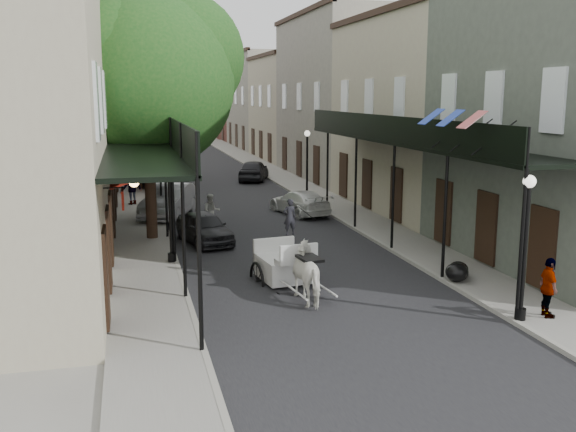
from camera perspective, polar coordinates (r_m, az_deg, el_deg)
ground at (r=17.54m, az=4.80°, el=-8.47°), size 140.00×140.00×0.00m
road at (r=36.52m, az=-5.37°, el=1.66°), size 8.00×90.00×0.01m
sidewalk_left at (r=36.11m, az=-13.24°, el=1.40°), size 2.20×90.00×0.12m
sidewalk_right at (r=37.58m, az=2.18°, el=2.04°), size 2.20×90.00×0.12m
building_row_left at (r=45.76m, az=-18.33°, el=9.60°), size 5.00×80.00×10.50m
building_row_right at (r=47.76m, az=3.03°, el=10.15°), size 5.00×80.00×10.50m
gallery_left at (r=22.70m, az=-12.52°, el=6.19°), size 2.20×18.05×4.88m
gallery_right at (r=24.89m, az=10.25°, el=6.66°), size 2.20×18.05×4.88m
tree_near at (r=25.87m, az=-11.63°, el=12.16°), size 7.31×6.80×9.63m
tree_far at (r=39.85m, az=-12.61°, el=10.63°), size 6.45×6.00×8.61m
lamppost_right_near at (r=17.06m, az=20.31°, el=-2.51°), size 0.32×0.32×3.71m
lamppost_left at (r=22.01m, az=-10.43°, el=0.87°), size 0.32×0.32×3.71m
lamppost_right_far at (r=35.17m, az=1.71°, el=4.71°), size 0.32×0.32×3.71m
horse at (r=18.10m, az=2.05°, el=-5.13°), size 1.12×2.02×1.63m
carriage at (r=20.31m, az=-0.80°, el=-2.65°), size 1.85×2.55×2.72m
pedestrian_walking at (r=27.92m, az=-6.81°, el=0.40°), size 0.78×0.63×1.54m
pedestrian_sidewalk_left at (r=34.27m, az=-13.76°, el=2.63°), size 1.45×1.29×1.94m
pedestrian_sidewalk_right at (r=17.78m, az=22.15°, el=-5.92°), size 0.59×0.98×1.57m
car_left_near at (r=25.34m, az=-7.44°, el=-1.03°), size 2.22×3.89×1.25m
car_left_mid at (r=30.90m, az=-10.52°, el=1.31°), size 3.19×5.03×1.56m
car_left_far at (r=40.50m, az=-11.42°, el=3.47°), size 3.89×5.97×1.53m
car_right_near at (r=31.15m, az=1.04°, el=1.21°), size 2.57×4.35×1.18m
car_right_far at (r=43.42m, az=-3.06°, el=4.08°), size 2.96×4.49×1.42m
trash_bags at (r=20.55m, az=14.83°, el=-4.75°), size 0.95×1.10×0.59m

